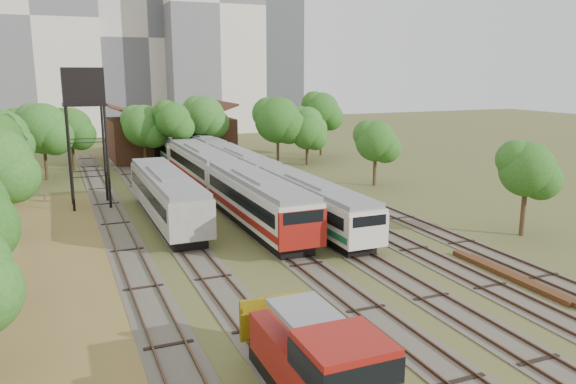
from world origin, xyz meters
name	(u,v)px	position (x,y,z in m)	size (l,w,h in m)	color
ground	(438,329)	(0.00, 0.00, 0.00)	(240.00, 240.00, 0.00)	#475123
dry_grass_patch	(23,325)	(-18.00, 8.00, 0.02)	(14.00, 60.00, 0.04)	brown
tracks	(251,210)	(-0.67, 25.00, 0.04)	(24.60, 80.00, 0.19)	#4C473D
railcar_red_set	(225,181)	(-2.00, 28.22, 2.15)	(3.28, 34.58, 4.06)	black
railcar_green_set	(241,168)	(2.00, 35.72, 1.90)	(2.91, 52.08, 3.59)	black
railcar_rear	(167,146)	(-2.00, 55.47, 1.97)	(3.01, 16.08, 3.72)	black
shunter_locomotive	(320,368)	(-8.00, -3.77, 1.75)	(2.78, 8.10, 3.64)	black
old_grey_coach	(167,196)	(-8.00, 24.21, 2.15)	(3.19, 18.00, 3.94)	black
water_tower	(83,90)	(-13.29, 32.19, 10.27)	(3.52, 3.52, 12.17)	black
rail_pile_near	(507,275)	(8.00, 3.96, 0.15)	(0.61, 9.14, 0.30)	#502E17
rail_pile_far	(520,279)	(8.20, 3.19, 0.15)	(0.56, 8.93, 0.29)	#502E17
maintenance_shed	(171,137)	(-1.00, 57.98, 2.91)	(16.45, 11.55, 7.58)	#3C2115
tree_band_far	(198,121)	(0.86, 49.67, 5.68)	(41.63, 11.02, 8.92)	#382616
tree_band_right	(379,144)	(14.76, 29.40, 4.55)	(5.39, 39.07, 6.93)	#382616
tower_left	(31,19)	(-18.00, 95.00, 21.00)	(22.00, 16.00, 42.00)	beige
tower_centre	(141,40)	(2.00, 100.00, 18.00)	(20.00, 18.00, 36.00)	beige
tower_right	(208,7)	(14.00, 92.00, 24.00)	(18.00, 16.00, 48.00)	beige
tower_far_right	(271,62)	(34.00, 110.00, 14.00)	(12.00, 12.00, 28.00)	#404348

